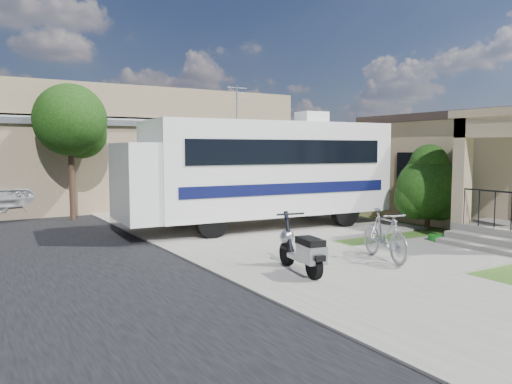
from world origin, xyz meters
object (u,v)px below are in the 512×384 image
scooter (303,251)px  bicycle (384,238)px  motorhome (259,169)px  shrub (428,186)px  garden_hose (435,239)px

scooter → bicycle: size_ratio=0.94×
motorhome → shrub: size_ratio=3.27×
motorhome → bicycle: size_ratio=4.65×
shrub → garden_hose: 2.60m
scooter → bicycle: (2.16, 0.01, 0.05)m
motorhome → bicycle: motorhome is taller
motorhome → bicycle: 5.48m
motorhome → shrub: motorhome is taller
scooter → shrub: bearing=31.5°
shrub → scooter: 7.19m
shrub → garden_hose: bearing=-134.9°
shrub → bicycle: shrub is taller
scooter → garden_hose: scooter is taller
motorhome → scooter: size_ratio=4.97×
scooter → garden_hose: size_ratio=4.56×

